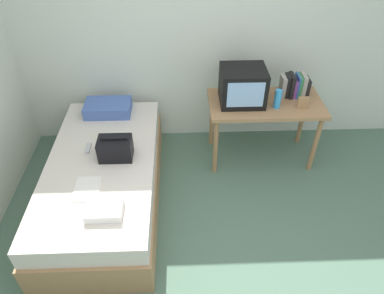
{
  "coord_description": "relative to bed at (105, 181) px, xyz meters",
  "views": [
    {
      "loc": [
        -0.23,
        -1.56,
        2.66
      ],
      "look_at": [
        -0.14,
        0.94,
        0.6
      ],
      "focal_mm": 33.19,
      "sensor_mm": 36.0,
      "label": 1
    }
  ],
  "objects": [
    {
      "name": "desk",
      "position": [
        1.61,
        0.62,
        0.37
      ],
      "size": [
        1.16,
        0.6,
        0.72
      ],
      "color": "#9E754C",
      "rests_on": "ground"
    },
    {
      "name": "bed",
      "position": [
        0.0,
        0.0,
        0.0
      ],
      "size": [
        1.0,
        2.0,
        0.52
      ],
      "color": "#9E754C",
      "rests_on": "ground"
    },
    {
      "name": "remote_silver",
      "position": [
        -0.14,
        0.16,
        0.28
      ],
      "size": [
        0.04,
        0.14,
        0.02
      ],
      "primitive_type": "cube",
      "color": "#B7B7BC",
      "rests_on": "bed"
    },
    {
      "name": "picture_frame",
      "position": [
        1.94,
        0.49,
        0.53
      ],
      "size": [
        0.11,
        0.02,
        0.13
      ],
      "primitive_type": "cube",
      "color": "#9E754C",
      "rests_on": "desk"
    },
    {
      "name": "book_row",
      "position": [
        1.92,
        0.73,
        0.58
      ],
      "size": [
        0.29,
        0.17,
        0.24
      ],
      "color": "gray",
      "rests_on": "desk"
    },
    {
      "name": "pillow",
      "position": [
        -0.03,
        0.77,
        0.33
      ],
      "size": [
        0.48,
        0.31,
        0.12
      ],
      "primitive_type": "cube",
      "color": "#4766AD",
      "rests_on": "bed"
    },
    {
      "name": "ground_plane",
      "position": [
        0.97,
        -0.87,
        -0.26
      ],
      "size": [
        8.0,
        8.0,
        0.0
      ],
      "primitive_type": "plane",
      "color": "#4C6B56"
    },
    {
      "name": "wall_back",
      "position": [
        0.97,
        1.13,
        1.04
      ],
      "size": [
        5.2,
        0.1,
        2.6
      ],
      "primitive_type": "cube",
      "color": "silver",
      "rests_on": "ground"
    },
    {
      "name": "tv",
      "position": [
        1.36,
        0.64,
        0.64
      ],
      "size": [
        0.44,
        0.39,
        0.36
      ],
      "color": "black",
      "rests_on": "desk"
    },
    {
      "name": "folded_towel",
      "position": [
        0.13,
        -0.62,
        0.3
      ],
      "size": [
        0.28,
        0.22,
        0.07
      ],
      "primitive_type": "cube",
      "color": "white",
      "rests_on": "bed"
    },
    {
      "name": "water_bottle",
      "position": [
        1.69,
        0.51,
        0.56
      ],
      "size": [
        0.07,
        0.07,
        0.19
      ],
      "primitive_type": "cylinder",
      "color": "#3399DB",
      "rests_on": "desk"
    },
    {
      "name": "remote_dark",
      "position": [
        0.12,
        -0.55,
        0.28
      ],
      "size": [
        0.04,
        0.16,
        0.02
      ],
      "primitive_type": "cube",
      "color": "black",
      "rests_on": "bed"
    },
    {
      "name": "handbag",
      "position": [
        0.14,
        0.04,
        0.37
      ],
      "size": [
        0.3,
        0.2,
        0.22
      ],
      "color": "black",
      "rests_on": "bed"
    },
    {
      "name": "magazine",
      "position": [
        -0.05,
        -0.36,
        0.27
      ],
      "size": [
        0.21,
        0.29,
        0.01
      ],
      "primitive_type": "cube",
      "color": "white",
      "rests_on": "bed"
    }
  ]
}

